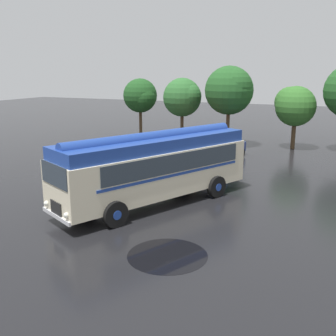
{
  "coord_description": "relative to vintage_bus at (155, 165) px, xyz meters",
  "views": [
    {
      "loc": [
        8.14,
        -16.44,
        6.19
      ],
      "look_at": [
        0.19,
        1.18,
        1.4
      ],
      "focal_mm": 42.0,
      "sensor_mm": 36.0,
      "label": 1
    }
  ],
  "objects": [
    {
      "name": "ground_plane",
      "position": [
        -0.19,
        0.33,
        -1.89
      ],
      "size": [
        120.0,
        120.0,
        0.0
      ],
      "primitive_type": "plane",
      "color": "black"
    },
    {
      "name": "vintage_bus",
      "position": [
        0.0,
        0.0,
        0.0
      ],
      "size": [
        6.53,
        10.17,
        3.49
      ],
      "color": "beige",
      "rests_on": "ground"
    },
    {
      "name": "car_near_left",
      "position": [
        -2.78,
        11.89,
        -1.05
      ],
      "size": [
        2.35,
        4.38,
        1.66
      ],
      "color": "maroon",
      "rests_on": "ground"
    },
    {
      "name": "car_mid_left",
      "position": [
        0.21,
        10.95,
        -1.05
      ],
      "size": [
        2.4,
        4.4,
        1.66
      ],
      "color": "navy",
      "rests_on": "ground"
    },
    {
      "name": "tree_far_left",
      "position": [
        -9.82,
        17.11,
        1.95
      ],
      "size": [
        3.26,
        3.2,
        5.52
      ],
      "color": "#4C3823",
      "rests_on": "ground"
    },
    {
      "name": "tree_left_of_centre",
      "position": [
        -5.03,
        15.98,
        2.07
      ],
      "size": [
        3.45,
        3.35,
        5.62
      ],
      "color": "#4C3823",
      "rests_on": "ground"
    },
    {
      "name": "tree_centre",
      "position": [
        -0.79,
        15.6,
        2.84
      ],
      "size": [
        3.96,
        3.96,
        6.62
      ],
      "color": "#4C3823",
      "rests_on": "ground"
    },
    {
      "name": "tree_right_of_centre",
      "position": [
        4.11,
        16.93,
        1.63
      ],
      "size": [
        3.31,
        3.2,
        5.05
      ],
      "color": "#4C3823",
      "rests_on": "ground"
    },
    {
      "name": "puddle_patch",
      "position": [
        2.83,
        -4.8,
        -1.89
      ],
      "size": [
        2.79,
        2.79,
        0.01
      ],
      "primitive_type": "cylinder",
      "color": "black",
      "rests_on": "ground"
    }
  ]
}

